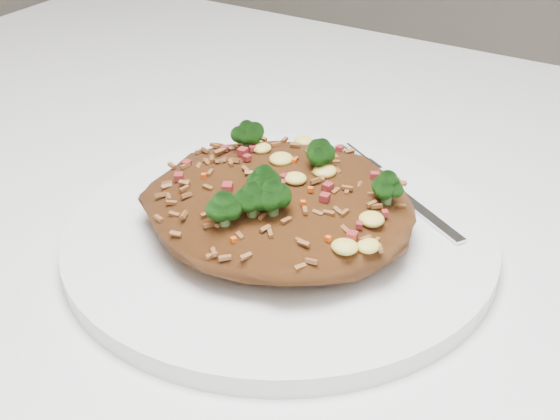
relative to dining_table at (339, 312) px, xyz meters
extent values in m
cube|color=white|center=(0.00, 0.00, 0.07)|extent=(1.20, 0.80, 0.04)
cylinder|color=olive|center=(-0.54, 0.34, -0.30)|extent=(0.06, 0.06, 0.71)
cylinder|color=white|center=(-0.02, -0.06, 0.10)|extent=(0.30, 0.30, 0.01)
ellipsoid|color=brown|center=(-0.02, -0.06, 0.12)|extent=(0.19, 0.17, 0.04)
ellipsoid|color=#0C3707|center=(-0.02, -0.12, 0.15)|extent=(0.02, 0.02, 0.02)
ellipsoid|color=#0C3707|center=(-0.07, -0.02, 0.15)|extent=(0.02, 0.02, 0.02)
ellipsoid|color=#0C3707|center=(-0.02, -0.08, 0.16)|extent=(0.02, 0.02, 0.02)
ellipsoid|color=#0C3707|center=(-0.01, -0.03, 0.15)|extent=(0.02, 0.02, 0.02)
ellipsoid|color=#0C3707|center=(-0.01, -0.10, 0.15)|extent=(0.02, 0.02, 0.02)
ellipsoid|color=#0C3707|center=(0.05, -0.04, 0.15)|extent=(0.02, 0.02, 0.02)
ellipsoid|color=#0C3707|center=(0.00, -0.09, 0.15)|extent=(0.02, 0.02, 0.02)
cube|color=silver|center=(0.07, 0.01, 0.11)|extent=(0.09, 0.06, 0.00)
cube|color=silver|center=(-0.02, 0.06, 0.11)|extent=(0.04, 0.04, 0.00)
camera|label=1|loc=(0.22, -0.45, 0.40)|focal=50.00mm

